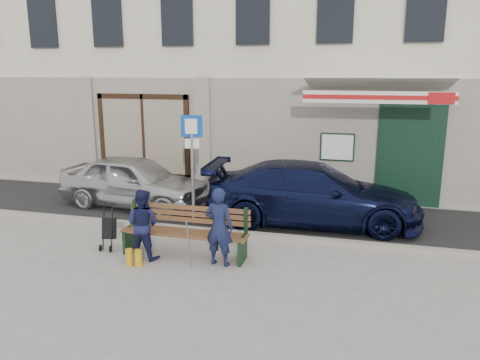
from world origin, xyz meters
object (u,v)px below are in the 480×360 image
(stroller, at_px, (109,230))
(bench, at_px, (182,232))
(parking_sign, at_px, (192,155))
(woman, at_px, (143,224))
(man, at_px, (219,227))
(car_navy, at_px, (312,194))
(car_silver, at_px, (134,181))

(stroller, bearing_deg, bench, -12.81)
(parking_sign, height_order, woman, parking_sign)
(parking_sign, bearing_deg, bench, -86.11)
(parking_sign, xyz_separation_m, man, (1.13, -1.75, -0.94))
(parking_sign, distance_m, woman, 2.08)
(bench, xyz_separation_m, man, (0.80, -0.24, 0.25))
(bench, relative_size, woman, 1.84)
(car_navy, bearing_deg, stroller, 121.96)
(car_navy, relative_size, bench, 1.99)
(parking_sign, bearing_deg, woman, -108.64)
(parking_sign, bearing_deg, stroller, -135.58)
(bench, relative_size, stroller, 2.72)
(car_silver, xyz_separation_m, man, (3.17, -3.00, 0.05))
(car_silver, distance_m, stroller, 2.95)
(car_silver, xyz_separation_m, woman, (1.72, -3.05, -0.01))
(parking_sign, relative_size, man, 1.75)
(car_silver, bearing_deg, parking_sign, -114.81)
(stroller, bearing_deg, car_navy, 20.87)
(car_silver, distance_m, woman, 3.50)
(parking_sign, bearing_deg, man, -65.73)
(car_silver, distance_m, car_navy, 4.52)
(parking_sign, height_order, stroller, parking_sign)
(car_navy, xyz_separation_m, bench, (-2.14, -2.53, -0.24))
(car_silver, height_order, stroller, car_silver)
(stroller, bearing_deg, woman, -30.70)
(man, relative_size, woman, 1.09)
(car_silver, bearing_deg, man, -126.80)
(car_navy, xyz_separation_m, woman, (-2.79, -2.82, -0.04))
(car_silver, relative_size, man, 2.72)
(bench, bearing_deg, parking_sign, 102.44)
(bench, height_order, man, man)
(car_navy, bearing_deg, parking_sign, 109.15)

